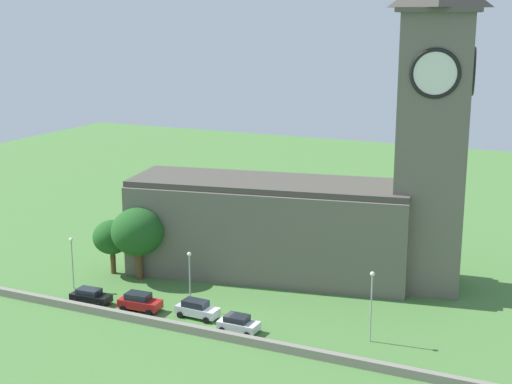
{
  "coord_description": "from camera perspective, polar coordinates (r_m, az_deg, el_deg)",
  "views": [
    {
      "loc": [
        33.34,
        -62.68,
        30.33
      ],
      "look_at": [
        1.14,
        6.42,
        12.3
      ],
      "focal_mm": 52.23,
      "sensor_mm": 36.0,
      "label": 1
    }
  ],
  "objects": [
    {
      "name": "tree_churchyard",
      "position": [
        90.98,
        -10.97,
        -3.43
      ],
      "size": [
        4.58,
        4.58,
        6.63
      ],
      "color": "brown",
      "rests_on": "ground"
    },
    {
      "name": "church",
      "position": [
        87.01,
        5.05,
        -0.35
      ],
      "size": [
        40.48,
        16.66,
        35.41
      ],
      "color": "#666056",
      "rests_on": "ground"
    },
    {
      "name": "quay_barrier",
      "position": [
        73.97,
        -4.22,
        -10.58
      ],
      "size": [
        58.82,
        0.7,
        0.85
      ],
      "primitive_type": "cube",
      "color": "gray",
      "rests_on": "ground"
    },
    {
      "name": "streetlamp_west_end",
      "position": [
        86.89,
        -13.92,
        -4.64
      ],
      "size": [
        0.44,
        0.44,
        6.08
      ],
      "color": "#9EA0A5",
      "rests_on": "ground"
    },
    {
      "name": "ground_plane",
      "position": [
        89.81,
        1.66,
        -6.44
      ],
      "size": [
        200.0,
        200.0,
        0.0
      ],
      "primitive_type": "plane",
      "color": "#477538"
    },
    {
      "name": "car_red",
      "position": [
        80.35,
        -8.9,
        -8.3
      ],
      "size": [
        4.65,
        2.43,
        1.91
      ],
      "color": "red",
      "rests_on": "ground"
    },
    {
      "name": "streetlamp_central",
      "position": [
        71.68,
        8.85,
        -7.81
      ],
      "size": [
        0.44,
        0.44,
        7.05
      ],
      "color": "#9EA0A5",
      "rests_on": "ground"
    },
    {
      "name": "car_silver",
      "position": [
        77.84,
        -4.55,
        -8.92
      ],
      "size": [
        4.63,
        2.19,
        1.86
      ],
      "color": "silver",
      "rests_on": "ground"
    },
    {
      "name": "streetlamp_west_mid",
      "position": [
        78.67,
        -5.11,
        -6.04
      ],
      "size": [
        0.44,
        0.44,
        6.42
      ],
      "color": "#9EA0A5",
      "rests_on": "ground"
    },
    {
      "name": "car_black",
      "position": [
        83.3,
        -12.56,
        -7.77
      ],
      "size": [
        4.58,
        2.23,
        1.63
      ],
      "color": "black",
      "rests_on": "ground"
    },
    {
      "name": "car_white",
      "position": [
        74.46,
        -1.37,
        -10.03
      ],
      "size": [
        4.04,
        2.33,
        1.66
      ],
      "color": "silver",
      "rests_on": "ground"
    },
    {
      "name": "tree_riverside_east",
      "position": [
        88.14,
        -9.04,
        -3.04
      ],
      "size": [
        6.24,
        6.24,
        8.63
      ],
      "color": "brown",
      "rests_on": "ground"
    }
  ]
}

